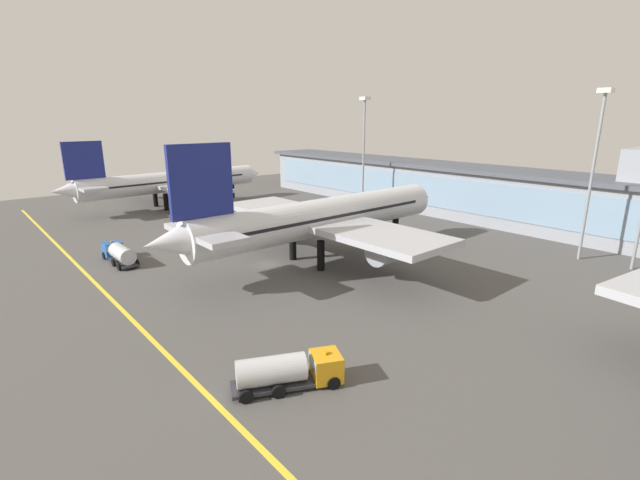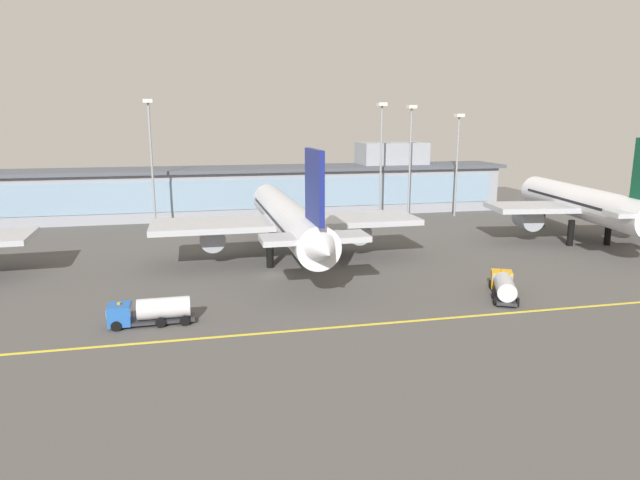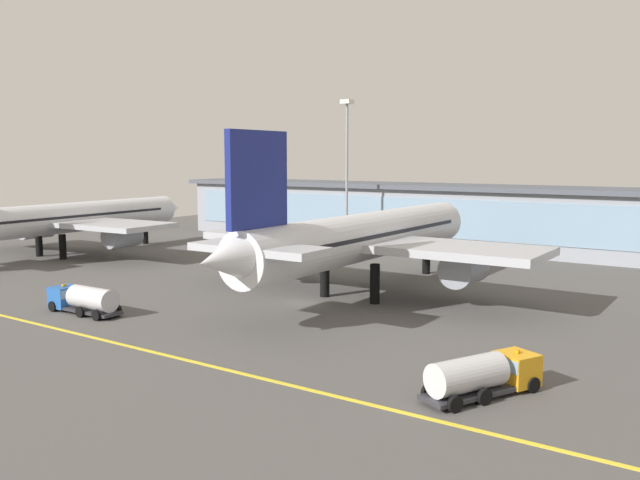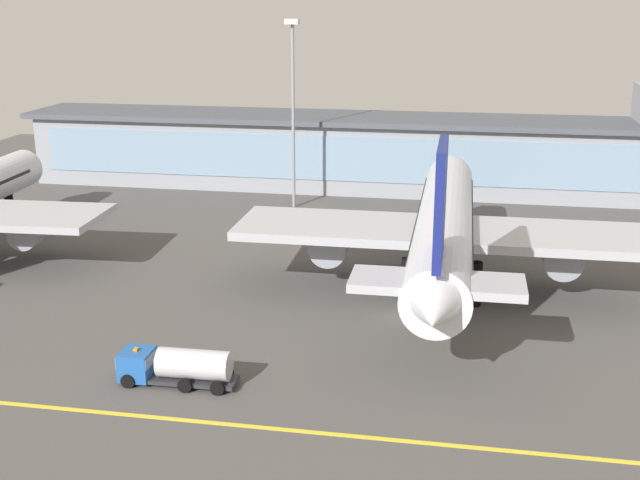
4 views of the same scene
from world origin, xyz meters
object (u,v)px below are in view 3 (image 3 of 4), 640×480
at_px(baggage_tug_near, 485,374).
at_px(apron_light_mast_west, 347,154).
at_px(airliner_near_right, 364,238).
at_px(airliner_near_left, 66,219).
at_px(fuel_tanker_truck, 82,299).

height_order(baggage_tug_near, apron_light_mast_west, apron_light_mast_west).
height_order(airliner_near_right, baggage_tug_near, airliner_near_right).
bearing_deg(airliner_near_left, fuel_tanker_truck, -125.78).
relative_size(fuel_tanker_truck, baggage_tug_near, 0.99).
relative_size(airliner_near_right, apron_light_mast_west, 2.09).
relative_size(airliner_near_left, baggage_tug_near, 5.68).
height_order(fuel_tanker_truck, apron_light_mast_west, apron_light_mast_west).
bearing_deg(baggage_tug_near, apron_light_mast_west, 64.91).
xyz_separation_m(airliner_near_right, fuel_tanker_truck, (-19.32, -24.13, -5.21)).
height_order(airliner_near_left, baggage_tug_near, airliner_near_left).
relative_size(airliner_near_right, fuel_tanker_truck, 5.90).
bearing_deg(fuel_tanker_truck, baggage_tug_near, 179.85).
relative_size(baggage_tug_near, apron_light_mast_west, 0.36).
relative_size(airliner_near_left, apron_light_mast_west, 2.04).
height_order(airliner_near_left, apron_light_mast_west, apron_light_mast_west).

